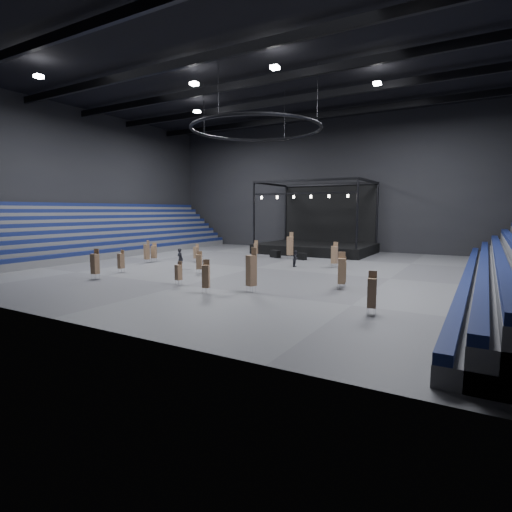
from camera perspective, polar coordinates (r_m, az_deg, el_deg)
The scene contains 30 objects.
floor at distance 38.48m, azimuth 0.01°, elevation -1.68°, with size 50.00×50.00×0.00m, color #4A4A4D.
ceiling at distance 40.09m, azimuth 0.01°, elevation 24.71°, with size 50.00×42.00×0.20m, color black.
wall_back at distance 57.35m, azimuth 10.72°, elevation 9.92°, with size 50.00×0.20×18.00m, color black.
wall_front at distance 22.77m, azimuth -28.45°, elevation 14.61°, with size 50.00×0.20×18.00m, color black.
wall_left at distance 55.14m, azimuth -23.47°, elevation 9.64°, with size 0.20×42.00×18.00m, color black.
bleachers_left at distance 53.52m, azimuth -21.79°, elevation 2.03°, with size 7.20×40.00×6.40m.
stage at distance 52.93m, azimuth 8.83°, elevation 2.07°, with size 14.00×10.00×9.20m.
truss_ring at distance 38.82m, azimuth 0.01°, elevation 17.68°, with size 12.30×12.30×5.15m.
roof_girders at distance 39.85m, azimuth 0.01°, elevation 23.61°, with size 49.00×30.35×0.70m.
floodlights at distance 36.42m, azimuth -3.45°, elevation 24.27°, with size 28.60×16.60×0.25m.
flight_case_left at distance 46.74m, azimuth 2.76°, elevation 0.30°, with size 1.29×0.65×0.86m, color black.
flight_case_mid at distance 44.91m, azimuth 6.52°, elevation -0.05°, with size 1.14×0.57×0.76m, color black.
flight_case_right at distance 45.25m, azimuth 11.93°, elevation -0.03°, with size 1.30×0.65×0.87m, color black.
chair_stack_0 at distance 35.34m, azimuth -8.11°, elevation -0.79°, with size 0.58×0.58×1.94m.
chair_stack_1 at distance 45.45m, azimuth 4.89°, elevation 1.52°, with size 0.66×0.66×3.06m.
chair_stack_2 at distance 37.35m, azimuth -18.72°, elevation -0.62°, with size 0.51×0.51×2.00m.
chair_stack_3 at distance 39.15m, azimuth 11.15°, elevation 0.23°, with size 0.56×0.56×2.48m.
chair_stack_4 at distance 44.09m, azimuth -14.39°, elevation 0.62°, with size 0.61×0.61×2.07m.
chair_stack_5 at distance 28.31m, azimuth 12.13°, elevation -2.02°, with size 0.66×0.66×2.64m.
chair_stack_6 at distance 29.23m, azimuth 12.28°, elevation -2.14°, with size 0.61×0.61×2.21m.
chair_stack_7 at distance 26.73m, azimuth -7.16°, elevation -2.82°, with size 0.60×0.60×2.26m.
chair_stack_8 at distance 34.51m, azimuth -22.01°, elevation -0.97°, with size 0.54×0.54×2.44m.
chair_stack_9 at distance 43.30m, azimuth -8.54°, elevation 0.53°, with size 0.50×0.50×1.91m.
chair_stack_10 at distance 47.43m, azimuth -0.02°, elevation 1.14°, with size 0.55×0.55×1.95m.
chair_stack_11 at distance 26.73m, azimuth -0.66°, elevation -1.98°, with size 0.72×0.72×3.03m.
chair_stack_12 at distance 22.02m, azimuth 16.23°, elevation -4.98°, with size 0.53×0.53×2.32m.
chair_stack_13 at distance 30.21m, azimuth -11.00°, elevation -2.26°, with size 0.50×0.50×1.75m.
chair_stack_14 at distance 43.38m, azimuth -15.33°, elevation 0.65°, with size 0.56×0.56×2.37m.
man_center at distance 37.88m, azimuth -10.78°, elevation -0.41°, with size 0.73×0.48×1.99m, color black.
crew_member at distance 39.20m, azimuth 5.71°, elevation -0.38°, with size 0.78×0.61×1.60m, color black.
Camera 1 is at (19.04, -32.99, 5.50)m, focal length 28.00 mm.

